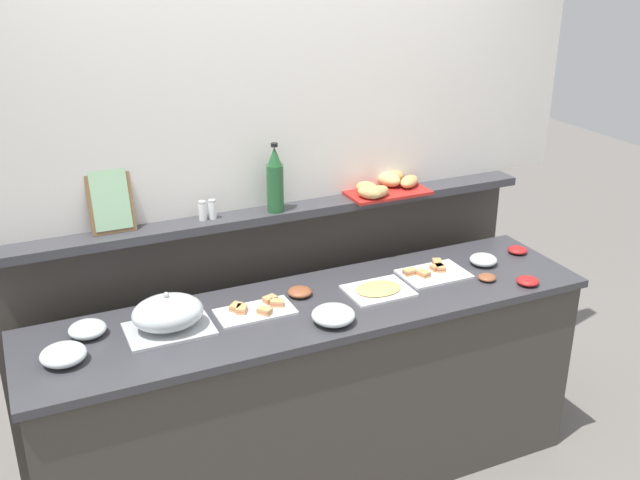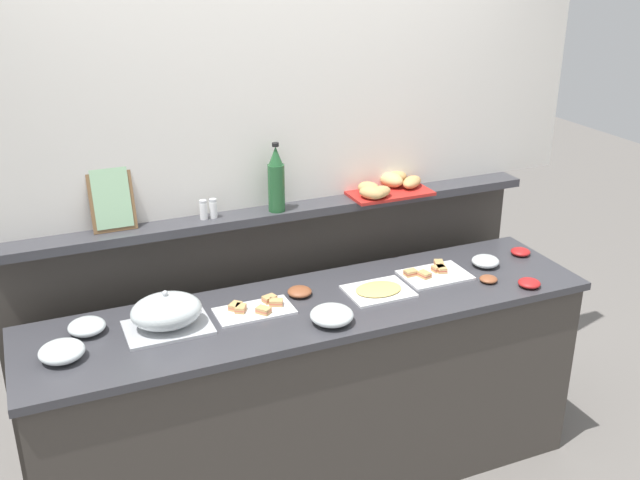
{
  "view_description": "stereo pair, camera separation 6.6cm",
  "coord_description": "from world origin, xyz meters",
  "views": [
    {
      "loc": [
        -1.14,
        -2.57,
        2.4
      ],
      "look_at": [
        0.07,
        0.1,
        1.18
      ],
      "focal_mm": 41.56,
      "sensor_mm": 36.0,
      "label": 1
    },
    {
      "loc": [
        -1.08,
        -2.59,
        2.4
      ],
      "look_at": [
        0.07,
        0.1,
        1.18
      ],
      "focal_mm": 41.56,
      "sensor_mm": 36.0,
      "label": 2
    }
  ],
  "objects": [
    {
      "name": "ground_plane",
      "position": [
        0.0,
        0.6,
        0.0
      ],
      "size": [
        12.0,
        12.0,
        0.0
      ],
      "primitive_type": "plane",
      "color": "slate"
    },
    {
      "name": "buffet_counter",
      "position": [
        0.0,
        0.0,
        0.47
      ],
      "size": [
        2.47,
        0.6,
        0.93
      ],
      "color": "#3D3833",
      "rests_on": "ground_plane"
    },
    {
      "name": "back_ledge_unit",
      "position": [
        0.0,
        0.48,
        0.65
      ],
      "size": [
        2.55,
        0.22,
        1.23
      ],
      "color": "#3D3833",
      "rests_on": "ground_plane"
    },
    {
      "name": "upper_wall_panel",
      "position": [
        0.0,
        0.5,
        1.92
      ],
      "size": [
        3.15,
        0.08,
        1.37
      ],
      "primitive_type": "cube",
      "color": "white",
      "rests_on": "back_ledge_unit"
    },
    {
      "name": "sandwich_platter_front",
      "position": [
        0.62,
        0.05,
        0.94
      ],
      "size": [
        0.31,
        0.22,
        0.04
      ],
      "color": "white",
      "rests_on": "buffet_counter"
    },
    {
      "name": "sandwich_platter_rear",
      "position": [
        -0.25,
        0.04,
        0.94
      ],
      "size": [
        0.33,
        0.17,
        0.04
      ],
      "color": "silver",
      "rests_on": "buffet_counter"
    },
    {
      "name": "cold_cuts_platter",
      "position": [
        0.3,
        -0.01,
        0.94
      ],
      "size": [
        0.28,
        0.22,
        0.02
      ],
      "color": "white",
      "rests_on": "buffet_counter"
    },
    {
      "name": "serving_cloche",
      "position": [
        -0.62,
        0.03,
        1.0
      ],
      "size": [
        0.34,
        0.24,
        0.17
      ],
      "color": "#B7BABF",
      "rests_on": "buffet_counter"
    },
    {
      "name": "glass_bowl_large",
      "position": [
        -1.03,
        -0.04,
        0.96
      ],
      "size": [
        0.17,
        0.17,
        0.07
      ],
      "color": "silver",
      "rests_on": "buffet_counter"
    },
    {
      "name": "glass_bowl_medium",
      "position": [
        0.0,
        -0.18,
        0.96
      ],
      "size": [
        0.18,
        0.18,
        0.07
      ],
      "color": "silver",
      "rests_on": "buffet_counter"
    },
    {
      "name": "glass_bowl_small",
      "position": [
        0.9,
        0.04,
        0.95
      ],
      "size": [
        0.13,
        0.13,
        0.05
      ],
      "color": "silver",
      "rests_on": "buffet_counter"
    },
    {
      "name": "glass_bowl_extra",
      "position": [
        -0.92,
        0.13,
        0.96
      ],
      "size": [
        0.15,
        0.15,
        0.06
      ],
      "color": "silver",
      "rests_on": "buffet_counter"
    },
    {
      "name": "condiment_bowl_dark",
      "position": [
        -0.03,
        0.1,
        0.95
      ],
      "size": [
        0.11,
        0.11,
        0.04
      ],
      "primitive_type": "ellipsoid",
      "color": "brown",
      "rests_on": "buffet_counter"
    },
    {
      "name": "condiment_bowl_teal",
      "position": [
        0.95,
        -0.22,
        0.95
      ],
      "size": [
        0.1,
        0.1,
        0.04
      ],
      "primitive_type": "ellipsoid",
      "color": "red",
      "rests_on": "buffet_counter"
    },
    {
      "name": "condiment_bowl_red",
      "position": [
        0.81,
        -0.11,
        0.94
      ],
      "size": [
        0.08,
        0.08,
        0.03
      ],
      "primitive_type": "ellipsoid",
      "color": "brown",
      "rests_on": "buffet_counter"
    },
    {
      "name": "condiment_bowl_cream",
      "position": [
        1.13,
        0.08,
        0.95
      ],
      "size": [
        0.1,
        0.1,
        0.03
      ],
      "primitive_type": "ellipsoid",
      "color": "red",
      "rests_on": "buffet_counter"
    },
    {
      "name": "wine_bottle_green",
      "position": [
        -0.03,
        0.38,
        1.38
      ],
      "size": [
        0.08,
        0.08,
        0.32
      ],
      "color": "#23562D",
      "rests_on": "back_ledge_unit"
    },
    {
      "name": "salt_shaker",
      "position": [
        -0.36,
        0.4,
        1.28
      ],
      "size": [
        0.03,
        0.03,
        0.09
      ],
      "color": "white",
      "rests_on": "back_ledge_unit"
    },
    {
      "name": "pepper_shaker",
      "position": [
        -0.32,
        0.4,
        1.28
      ],
      "size": [
        0.03,
        0.03,
        0.09
      ],
      "color": "white",
      "rests_on": "back_ledge_unit"
    },
    {
      "name": "bread_basket",
      "position": [
        0.55,
        0.4,
        1.27
      ],
      "size": [
        0.41,
        0.29,
        0.08
      ],
      "color": "#B2231E",
      "rests_on": "back_ledge_unit"
    },
    {
      "name": "framed_picture",
      "position": [
        -0.74,
        0.44,
        1.38
      ],
      "size": [
        0.18,
        0.09,
        0.29
      ],
      "color": "brown",
      "rests_on": "back_ledge_unit"
    }
  ]
}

